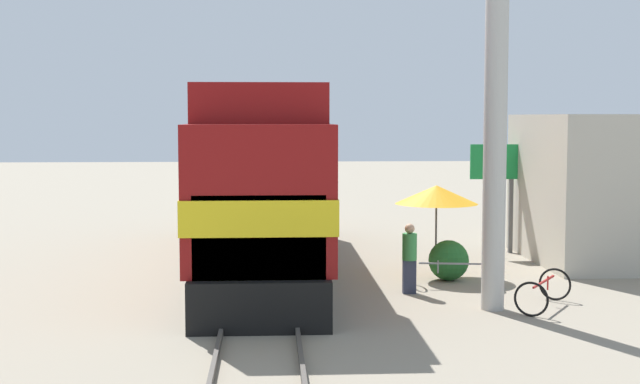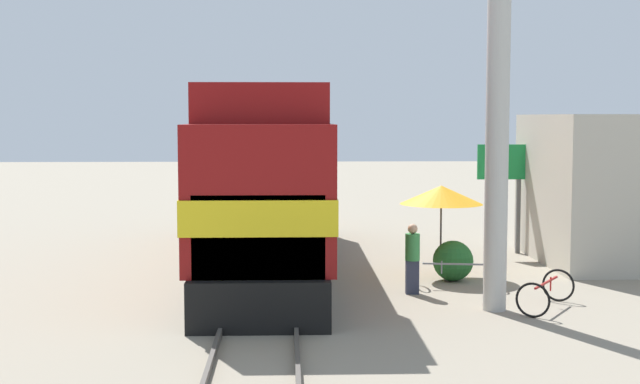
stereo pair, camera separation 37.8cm
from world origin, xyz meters
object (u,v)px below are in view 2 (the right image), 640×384
(person_bystander, at_px, (412,256))
(bicycle, at_px, (455,272))
(locomotive, at_px, (267,192))
(vendor_umbrella, at_px, (441,195))
(utility_pole, at_px, (499,40))
(billboard_sign, at_px, (519,169))
(bicycle_spare, at_px, (546,292))

(person_bystander, xyz_separation_m, bicycle, (1.12, 0.66, -0.51))
(locomotive, distance_m, vendor_umbrella, 4.65)
(locomotive, bearing_deg, utility_pole, -46.65)
(utility_pole, height_order, billboard_sign, utility_pole)
(bicycle, bearing_deg, bicycle_spare, 40.86)
(utility_pole, xyz_separation_m, billboard_sign, (2.52, 7.82, -3.16))
(person_bystander, bearing_deg, bicycle, 30.58)
(vendor_umbrella, height_order, bicycle_spare, vendor_umbrella)
(locomotive, xyz_separation_m, bicycle_spare, (6.09, -5.22, -1.73))
(person_bystander, distance_m, bicycle_spare, 3.21)
(vendor_umbrella, distance_m, bicycle_spare, 4.72)
(bicycle, distance_m, bicycle_spare, 2.85)
(billboard_sign, bearing_deg, bicycle_spare, -100.21)
(locomotive, bearing_deg, bicycle, -31.47)
(utility_pole, bearing_deg, vendor_umbrella, 96.18)
(vendor_umbrella, bearing_deg, person_bystander, -114.42)
(locomotive, distance_m, person_bystander, 5.04)
(person_bystander, bearing_deg, vendor_umbrella, 65.58)
(vendor_umbrella, distance_m, person_bystander, 2.85)
(locomotive, distance_m, bicycle, 5.63)
(billboard_sign, xyz_separation_m, bicycle_spare, (-1.40, -7.78, -2.17))
(person_bystander, bearing_deg, bicycle_spare, -33.63)
(billboard_sign, height_order, bicycle, billboard_sign)
(locomotive, xyz_separation_m, bicycle, (4.57, -2.80, -1.73))
(vendor_umbrella, bearing_deg, bicycle_spare, -69.03)
(person_bystander, bearing_deg, utility_pole, -49.86)
(vendor_umbrella, bearing_deg, billboard_sign, 51.10)
(utility_pole, bearing_deg, person_bystander, 130.14)
(billboard_sign, bearing_deg, person_bystander, -123.81)
(locomotive, relative_size, billboard_sign, 4.71)
(locomotive, height_order, billboard_sign, locomotive)
(vendor_umbrella, height_order, bicycle, vendor_umbrella)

